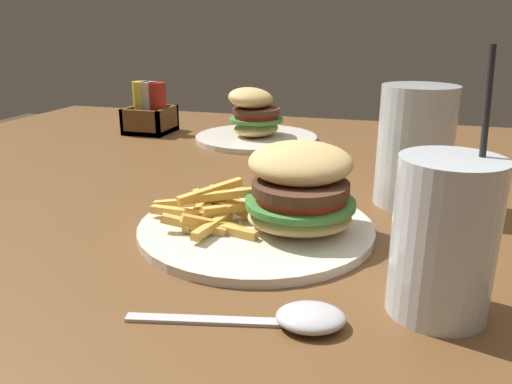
# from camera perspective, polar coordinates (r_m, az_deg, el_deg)

# --- Properties ---
(dining_table) EXTENTS (1.60, 1.07, 0.74)m
(dining_table) POSITION_cam_1_polar(r_m,az_deg,el_deg) (0.79, 6.16, -4.93)
(dining_table) COLOR brown
(dining_table) RESTS_ON ground_plane
(meal_plate_near) EXTENTS (0.27, 0.27, 0.11)m
(meal_plate_near) POSITION_cam_1_polar(r_m,az_deg,el_deg) (0.55, 2.50, -1.56)
(meal_plate_near) COLOR silver
(meal_plate_near) RESTS_ON dining_table
(beer_glass) EXTENTS (0.09, 0.09, 0.15)m
(beer_glass) POSITION_cam_1_polar(r_m,az_deg,el_deg) (0.67, 17.67, 4.71)
(beer_glass) COLOR silver
(beer_glass) RESTS_ON dining_table
(juice_glass) EXTENTS (0.08, 0.08, 0.21)m
(juice_glass) POSITION_cam_1_polar(r_m,az_deg,el_deg) (0.42, 20.57, -5.74)
(juice_glass) COLOR silver
(juice_glass) RESTS_ON dining_table
(spoon) EXTENTS (0.18, 0.06, 0.02)m
(spoon) POSITION_cam_1_polar(r_m,az_deg,el_deg) (0.40, 5.11, -14.10)
(spoon) COLOR silver
(spoon) RESTS_ON dining_table
(meal_plate_far) EXTENTS (0.25, 0.25, 0.11)m
(meal_plate_far) POSITION_cam_1_polar(r_m,az_deg,el_deg) (1.02, -0.12, 7.87)
(meal_plate_far) COLOR silver
(meal_plate_far) RESTS_ON dining_table
(condiment_caddy) EXTENTS (0.09, 0.10, 0.11)m
(condiment_caddy) POSITION_cam_1_polar(r_m,az_deg,el_deg) (1.12, -12.00, 8.90)
(condiment_caddy) COLOR brown
(condiment_caddy) RESTS_ON dining_table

